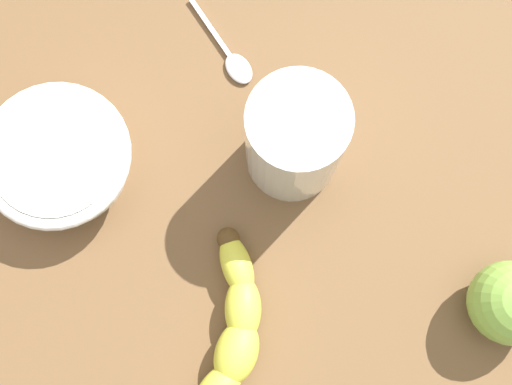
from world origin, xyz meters
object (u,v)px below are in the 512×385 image
ceramic_bowl (62,157)px  teaspoon (238,62)px  banana (227,347)px  smoothie_glass (298,139)px

ceramic_bowl → teaspoon: bearing=-87.8°
banana → ceramic_bowl: bearing=59.7°
ceramic_bowl → teaspoon: ceramic_bowl is taller
banana → ceramic_bowl: size_ratio=1.19×
smoothie_glass → ceramic_bowl: 22.73cm
banana → teaspoon: banana is taller
banana → smoothie_glass: (12.85, -15.12, 4.05)cm
smoothie_glass → banana: bearing=130.4°
banana → smoothie_glass: bearing=-1.4°
smoothie_glass → ceramic_bowl: bearing=61.9°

